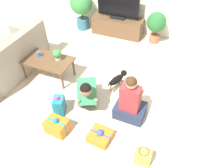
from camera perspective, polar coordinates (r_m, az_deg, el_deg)
ground_plane at (r=4.20m, az=0.76°, el=-3.86°), size 16.00×16.00×0.00m
sofa_left at (r=5.11m, az=-25.35°, el=5.82°), size 0.92×1.74×0.88m
coffee_table at (r=4.63m, az=-16.61°, el=5.69°), size 1.04×0.58×0.44m
tv_console at (r=6.04m, az=1.50°, el=14.89°), size 1.34×0.47×0.46m
tv at (r=5.80m, az=1.61°, el=19.80°), size 1.10×0.20×0.74m
potted_plant_back_left at (r=6.21m, az=-8.00°, el=19.41°), size 0.59×0.59×1.00m
potted_plant_back_right at (r=5.65m, az=11.49°, el=15.11°), size 0.48×0.48×0.79m
person_kneeling at (r=3.87m, az=-6.42°, el=-2.09°), size 0.60×0.80×0.77m
person_sitting at (r=3.68m, az=4.81°, el=-4.98°), size 0.53×0.49×0.93m
dog at (r=4.29m, az=1.61°, el=1.40°), size 0.28×0.52×0.32m
gift_box_a at (r=3.97m, az=-13.61°, el=-5.45°), size 0.25×0.28×0.38m
gift_box_b at (r=3.59m, az=-3.12°, el=-13.35°), size 0.38×0.36×0.22m
gift_box_c at (r=3.74m, az=-14.17°, el=-10.61°), size 0.38×0.30×0.32m
gift_bag_a at (r=3.34m, az=8.03°, el=-18.38°), size 0.24×0.16×0.31m
mug at (r=4.73m, az=-18.61°, el=7.47°), size 0.12×0.08×0.09m
tabletop_plant at (r=4.47m, az=-14.13°, el=7.50°), size 0.17×0.17×0.22m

